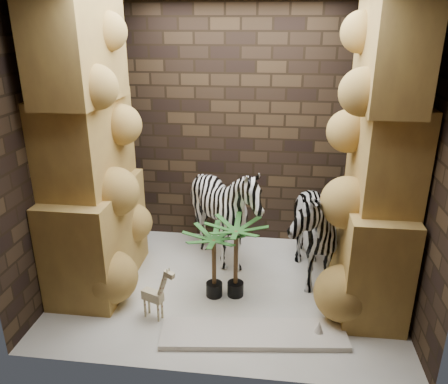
# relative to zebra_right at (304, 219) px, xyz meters

# --- Properties ---
(floor) EXTENTS (3.50, 3.50, 0.00)m
(floor) POSITION_rel_zebra_right_xyz_m (-0.79, -0.34, -0.70)
(floor) COLOR silver
(floor) RESTS_ON ground
(wall_back) EXTENTS (3.50, 0.00, 3.50)m
(wall_back) POSITION_rel_zebra_right_xyz_m (-0.79, 0.91, 0.80)
(wall_back) COLOR #37281A
(wall_back) RESTS_ON ground
(wall_front) EXTENTS (3.50, 0.00, 3.50)m
(wall_front) POSITION_rel_zebra_right_xyz_m (-0.79, -1.59, 0.80)
(wall_front) COLOR #37281A
(wall_front) RESTS_ON ground
(wall_left) EXTENTS (0.00, 3.00, 3.00)m
(wall_left) POSITION_rel_zebra_right_xyz_m (-2.54, -0.34, 0.80)
(wall_left) COLOR #37281A
(wall_left) RESTS_ON ground
(wall_right) EXTENTS (0.00, 3.00, 3.00)m
(wall_right) POSITION_rel_zebra_right_xyz_m (0.96, -0.34, 0.80)
(wall_right) COLOR #37281A
(wall_right) RESTS_ON ground
(rock_pillar_left) EXTENTS (0.68, 1.30, 3.00)m
(rock_pillar_left) POSITION_rel_zebra_right_xyz_m (-2.19, -0.34, 0.80)
(rock_pillar_left) COLOR tan
(rock_pillar_left) RESTS_ON floor
(rock_pillar_right) EXTENTS (0.58, 1.25, 3.00)m
(rock_pillar_right) POSITION_rel_zebra_right_xyz_m (0.63, -0.34, 0.80)
(rock_pillar_right) COLOR tan
(rock_pillar_right) RESTS_ON floor
(zebra_right) EXTENTS (0.85, 1.29, 1.41)m
(zebra_right) POSITION_rel_zebra_right_xyz_m (0.00, 0.00, 0.00)
(zebra_right) COLOR white
(zebra_right) RESTS_ON floor
(zebra_left) EXTENTS (1.18, 1.40, 1.18)m
(zebra_left) POSITION_rel_zebra_right_xyz_m (-0.88, 0.19, -0.12)
(zebra_left) COLOR white
(zebra_left) RESTS_ON floor
(giraffe_toy) EXTENTS (0.33, 0.22, 0.62)m
(giraffe_toy) POSITION_rel_zebra_right_xyz_m (-1.43, -0.92, -0.40)
(giraffe_toy) COLOR beige
(giraffe_toy) RESTS_ON floor
(palm_front) EXTENTS (0.36, 0.36, 0.84)m
(palm_front) POSITION_rel_zebra_right_xyz_m (-0.69, -0.45, -0.28)
(palm_front) COLOR #17450E
(palm_front) RESTS_ON floor
(palm_back) EXTENTS (0.36, 0.36, 0.75)m
(palm_back) POSITION_rel_zebra_right_xyz_m (-0.91, -0.49, -0.33)
(palm_back) COLOR #17450E
(palm_back) RESTS_ON floor
(surfboard) EXTENTS (1.72, 0.60, 0.05)m
(surfboard) POSITION_rel_zebra_right_xyz_m (-0.46, -1.08, -0.68)
(surfboard) COLOR silver
(surfboard) RESTS_ON floor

